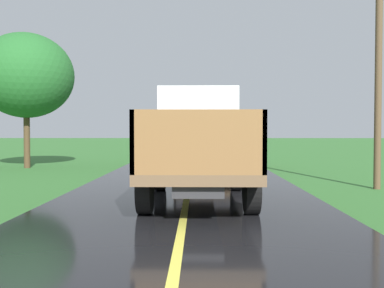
# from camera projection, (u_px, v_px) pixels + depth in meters

# --- Properties ---
(banana_truck_near) EXTENTS (2.38, 5.82, 2.80)m
(banana_truck_near) POSITION_uv_depth(u_px,v_px,m) (198.00, 141.00, 11.01)
(banana_truck_near) COLOR #2D2D30
(banana_truck_near) RESTS_ON road_surface
(banana_truck_far) EXTENTS (2.38, 5.82, 2.80)m
(banana_truck_far) POSITION_uv_depth(u_px,v_px,m) (203.00, 136.00, 20.43)
(banana_truck_far) COLOR #2D2D30
(banana_truck_far) RESTS_ON road_surface
(utility_pole_roadside) EXTENTS (2.44, 0.20, 7.48)m
(utility_pole_roadside) POSITION_uv_depth(u_px,v_px,m) (379.00, 50.00, 12.75)
(utility_pole_roadside) COLOR brown
(utility_pole_roadside) RESTS_ON ground
(roadside_tree_near_left) EXTENTS (4.32, 4.32, 6.20)m
(roadside_tree_near_left) POSITION_uv_depth(u_px,v_px,m) (26.00, 76.00, 20.04)
(roadside_tree_near_left) COLOR #4C3823
(roadside_tree_near_left) RESTS_ON ground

